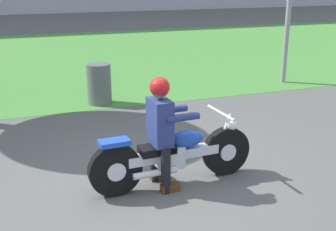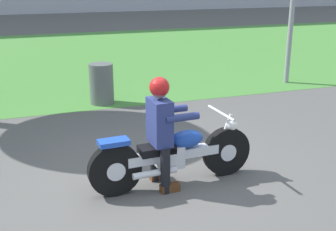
% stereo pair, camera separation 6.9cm
% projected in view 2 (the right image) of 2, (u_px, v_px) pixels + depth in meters
% --- Properties ---
extents(ground, '(120.00, 120.00, 0.00)m').
position_uv_depth(ground, '(145.00, 179.00, 5.62)').
color(ground, '#565451').
extents(grass_verge, '(60.00, 12.00, 0.01)m').
position_uv_depth(grass_verge, '(64.00, 57.00, 13.89)').
color(grass_verge, '#478438').
rests_on(grass_verge, ground).
extents(motorcycle_lead, '(2.16, 0.66, 0.88)m').
position_uv_depth(motorcycle_lead, '(174.00, 155.00, 5.40)').
color(motorcycle_lead, black).
rests_on(motorcycle_lead, ground).
extents(rider_lead, '(0.56, 0.48, 1.40)m').
position_uv_depth(rider_lead, '(161.00, 124.00, 5.21)').
color(rider_lead, black).
rests_on(rider_lead, ground).
extents(trash_can, '(0.49, 0.49, 0.83)m').
position_uv_depth(trash_can, '(102.00, 84.00, 8.82)').
color(trash_can, '#595E5B').
rests_on(trash_can, ground).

